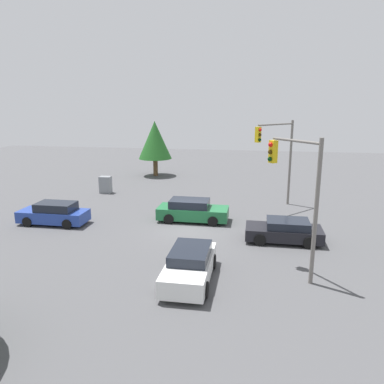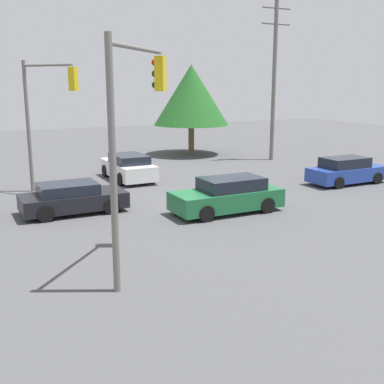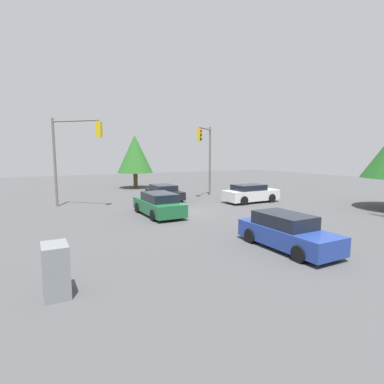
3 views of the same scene
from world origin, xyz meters
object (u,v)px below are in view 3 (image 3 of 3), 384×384
(sedan_green, at_px, (159,204))
(traffic_signal_cross, at_px, (72,146))
(sedan_blue, at_px, (287,232))
(sedan_white, at_px, (250,194))
(electrical_cabinet, at_px, (56,270))
(sedan_dark, at_px, (164,193))
(traffic_signal_main, at_px, (206,149))

(sedan_green, distance_m, traffic_signal_cross, 7.96)
(sedan_green, bearing_deg, traffic_signal_cross, 127.52)
(sedan_blue, xyz_separation_m, sedan_white, (10.03, -6.28, 0.02))
(traffic_signal_cross, bearing_deg, sedan_white, 23.62)
(traffic_signal_cross, bearing_deg, electrical_cabinet, -56.68)
(sedan_green, distance_m, sedan_white, 8.53)
(sedan_dark, xyz_separation_m, electrical_cabinet, (-14.53, 9.32, 0.10))
(sedan_white, bearing_deg, sedan_dark, -128.34)
(sedan_green, xyz_separation_m, traffic_signal_main, (5.85, -6.94, 3.57))
(sedan_blue, bearing_deg, electrical_cabinet, 0.47)
(sedan_blue, bearing_deg, traffic_signal_main, -108.28)
(traffic_signal_main, bearing_deg, sedan_dark, -38.03)
(sedan_dark, xyz_separation_m, traffic_signal_main, (0.08, -4.13, 3.65))
(sedan_white, relative_size, sedan_dark, 1.06)
(sedan_blue, height_order, electrical_cabinet, electrical_cabinet)
(traffic_signal_cross, relative_size, electrical_cabinet, 4.42)
(sedan_white, xyz_separation_m, traffic_signal_cross, (4.25, 12.72, 3.68))
(sedan_green, xyz_separation_m, sedan_blue, (-8.68, -2.14, -0.02))
(traffic_signal_main, distance_m, electrical_cabinet, 20.17)
(sedan_green, bearing_deg, traffic_signal_main, 40.15)
(sedan_dark, height_order, electrical_cabinet, electrical_cabinet)
(traffic_signal_cross, distance_m, electrical_cabinet, 14.97)
(electrical_cabinet, bearing_deg, sedan_blue, -89.53)
(sedan_green, relative_size, sedan_blue, 1.05)
(sedan_blue, height_order, traffic_signal_main, traffic_signal_main)
(sedan_white, distance_m, electrical_cabinet, 18.02)
(sedan_blue, xyz_separation_m, traffic_signal_main, (14.54, -4.80, 3.59))
(sedan_green, bearing_deg, sedan_dark, 64.03)
(sedan_white, height_order, traffic_signal_main, traffic_signal_main)
(traffic_signal_main, bearing_deg, sedan_green, 1.04)
(sedan_green, xyz_separation_m, sedan_white, (1.34, -8.42, 0.00))
(sedan_green, height_order, electrical_cabinet, sedan_green)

